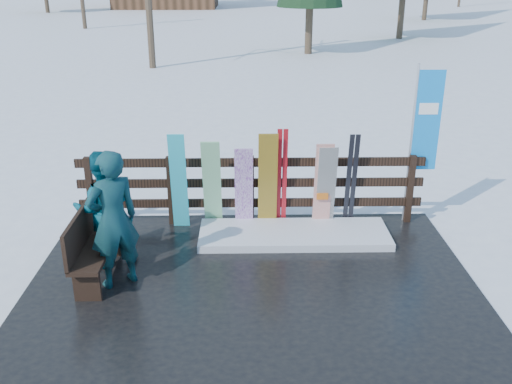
{
  "coord_description": "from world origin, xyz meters",
  "views": [
    {
      "loc": [
        -0.07,
        -6.41,
        4.06
      ],
      "look_at": [
        0.06,
        1.0,
        1.1
      ],
      "focal_mm": 40.0,
      "sensor_mm": 36.0,
      "label": 1
    }
  ],
  "objects_px": {
    "snowboard_2": "(268,181)",
    "snowboard_3": "(244,188)",
    "snowboard_0": "(179,182)",
    "rental_flag": "(423,127)",
    "bench": "(91,243)",
    "person_front": "(113,220)",
    "snowboard_1": "(212,184)",
    "snowboard_5": "(323,186)",
    "snowboard_4": "(326,188)",
    "person_back": "(104,209)"
  },
  "relations": [
    {
      "from": "snowboard_4",
      "to": "snowboard_5",
      "type": "relative_size",
      "value": 0.97
    },
    {
      "from": "bench",
      "to": "rental_flag",
      "type": "xyz_separation_m",
      "value": [
        4.89,
        1.78,
        1.09
      ]
    },
    {
      "from": "snowboard_0",
      "to": "snowboard_1",
      "type": "xyz_separation_m",
      "value": [
        0.52,
        0.0,
        -0.05
      ]
    },
    {
      "from": "snowboard_0",
      "to": "snowboard_1",
      "type": "relative_size",
      "value": 1.03
    },
    {
      "from": "snowboard_3",
      "to": "snowboard_4",
      "type": "height_order",
      "value": "snowboard_4"
    },
    {
      "from": "bench",
      "to": "person_back",
      "type": "xyz_separation_m",
      "value": [
        0.12,
        0.39,
        0.33
      ]
    },
    {
      "from": "bench",
      "to": "rental_flag",
      "type": "distance_m",
      "value": 5.32
    },
    {
      "from": "bench",
      "to": "snowboard_2",
      "type": "height_order",
      "value": "snowboard_2"
    },
    {
      "from": "snowboard_1",
      "to": "snowboard_3",
      "type": "distance_m",
      "value": 0.51
    },
    {
      "from": "snowboard_0",
      "to": "snowboard_4",
      "type": "relative_size",
      "value": 1.16
    },
    {
      "from": "bench",
      "to": "rental_flag",
      "type": "bearing_deg",
      "value": 20.01
    },
    {
      "from": "bench",
      "to": "snowboard_3",
      "type": "distance_m",
      "value": 2.56
    },
    {
      "from": "snowboard_1",
      "to": "snowboard_3",
      "type": "bearing_deg",
      "value": -0.0
    },
    {
      "from": "snowboard_3",
      "to": "snowboard_4",
      "type": "relative_size",
      "value": 1.0
    },
    {
      "from": "bench",
      "to": "person_back",
      "type": "distance_m",
      "value": 0.52
    },
    {
      "from": "snowboard_3",
      "to": "rental_flag",
      "type": "distance_m",
      "value": 2.99
    },
    {
      "from": "snowboard_2",
      "to": "bench",
      "type": "bearing_deg",
      "value": -148.17
    },
    {
      "from": "person_front",
      "to": "person_back",
      "type": "xyz_separation_m",
      "value": [
        -0.26,
        0.57,
        -0.09
      ]
    },
    {
      "from": "rental_flag",
      "to": "person_back",
      "type": "xyz_separation_m",
      "value": [
        -4.77,
        -1.39,
        -0.76
      ]
    },
    {
      "from": "snowboard_1",
      "to": "rental_flag",
      "type": "xyz_separation_m",
      "value": [
        3.34,
        0.27,
        0.84
      ]
    },
    {
      "from": "snowboard_3",
      "to": "person_front",
      "type": "distance_m",
      "value": 2.39
    },
    {
      "from": "snowboard_0",
      "to": "rental_flag",
      "type": "distance_m",
      "value": 3.95
    },
    {
      "from": "snowboard_1",
      "to": "snowboard_5",
      "type": "height_order",
      "value": "snowboard_1"
    },
    {
      "from": "snowboard_0",
      "to": "snowboard_3",
      "type": "distance_m",
      "value": 1.03
    },
    {
      "from": "bench",
      "to": "person_front",
      "type": "height_order",
      "value": "person_front"
    },
    {
      "from": "snowboard_3",
      "to": "person_back",
      "type": "height_order",
      "value": "person_back"
    },
    {
      "from": "bench",
      "to": "snowboard_5",
      "type": "height_order",
      "value": "snowboard_5"
    },
    {
      "from": "rental_flag",
      "to": "snowboard_5",
      "type": "bearing_deg",
      "value": -170.31
    },
    {
      "from": "snowboard_2",
      "to": "person_front",
      "type": "distance_m",
      "value": 2.66
    },
    {
      "from": "snowboard_0",
      "to": "snowboard_2",
      "type": "bearing_deg",
      "value": -0.0
    },
    {
      "from": "snowboard_3",
      "to": "rental_flag",
      "type": "bearing_deg",
      "value": 5.45
    },
    {
      "from": "snowboard_2",
      "to": "person_back",
      "type": "relative_size",
      "value": 0.98
    },
    {
      "from": "snowboard_2",
      "to": "snowboard_5",
      "type": "distance_m",
      "value": 0.88
    },
    {
      "from": "snowboard_5",
      "to": "person_front",
      "type": "xyz_separation_m",
      "value": [
        -2.93,
        -1.69,
        0.21
      ]
    },
    {
      "from": "snowboard_5",
      "to": "rental_flag",
      "type": "relative_size",
      "value": 0.56
    },
    {
      "from": "snowboard_2",
      "to": "person_front",
      "type": "xyz_separation_m",
      "value": [
        -2.05,
        -1.69,
        0.12
      ]
    },
    {
      "from": "bench",
      "to": "snowboard_4",
      "type": "height_order",
      "value": "snowboard_4"
    },
    {
      "from": "snowboard_4",
      "to": "person_front",
      "type": "bearing_deg",
      "value": -150.46
    },
    {
      "from": "bench",
      "to": "snowboard_3",
      "type": "height_order",
      "value": "snowboard_3"
    },
    {
      "from": "snowboard_4",
      "to": "person_back",
      "type": "bearing_deg",
      "value": -160.9
    },
    {
      "from": "snowboard_4",
      "to": "person_front",
      "type": "relative_size",
      "value": 0.75
    },
    {
      "from": "snowboard_3",
      "to": "rental_flag",
      "type": "xyz_separation_m",
      "value": [
        2.83,
        0.27,
        0.91
      ]
    },
    {
      "from": "snowboard_0",
      "to": "person_front",
      "type": "height_order",
      "value": "person_front"
    },
    {
      "from": "snowboard_2",
      "to": "snowboard_3",
      "type": "relative_size",
      "value": 1.17
    },
    {
      "from": "snowboard_1",
      "to": "snowboard_4",
      "type": "height_order",
      "value": "snowboard_1"
    },
    {
      "from": "snowboard_5",
      "to": "rental_flag",
      "type": "distance_m",
      "value": 1.83
    },
    {
      "from": "bench",
      "to": "snowboard_0",
      "type": "xyz_separation_m",
      "value": [
        1.03,
        1.51,
        0.29
      ]
    },
    {
      "from": "snowboard_1",
      "to": "snowboard_4",
      "type": "distance_m",
      "value": 1.81
    },
    {
      "from": "snowboard_5",
      "to": "person_front",
      "type": "relative_size",
      "value": 0.78
    },
    {
      "from": "snowboard_3",
      "to": "snowboard_4",
      "type": "bearing_deg",
      "value": -0.0
    }
  ]
}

